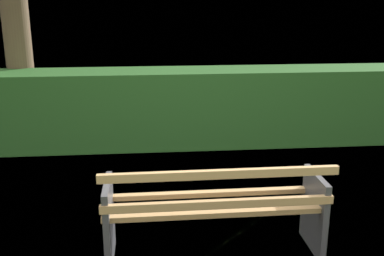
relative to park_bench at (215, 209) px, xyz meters
The scene contains 3 objects.
ground_plane 0.43m from the park_bench, 90.44° to the left, with size 1400.00×1400.00×0.00m, color #567A38.
park_bench is the anchor object (origin of this frame).
hedge_row 3.03m from the park_bench, 90.01° to the left, with size 6.60×0.76×1.09m, color #285B23.
Camera 1 is at (-0.50, -3.42, 2.11)m, focal length 42.76 mm.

